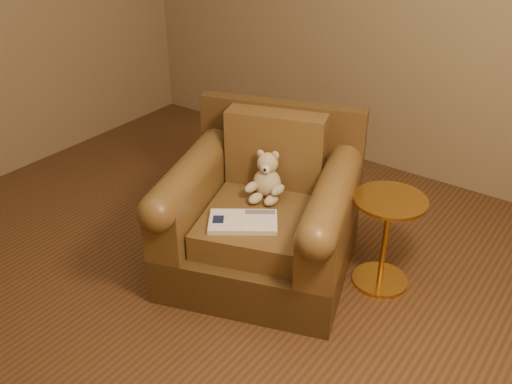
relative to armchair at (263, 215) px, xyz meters
The scene contains 5 objects.
floor 0.58m from the armchair, 109.90° to the right, with size 4.00×4.00×0.00m, color #50321B.
armchair is the anchor object (origin of this frame).
teddy_bear 0.19m from the armchair, 113.14° to the left, with size 0.20×0.23×0.27m.
guidebook 0.25m from the armchair, 81.19° to the right, with size 0.40×0.37×0.03m.
side_table 0.66m from the armchair, 22.19° to the left, with size 0.38×0.38×0.53m.
Camera 1 is at (1.67, -1.68, 1.97)m, focal length 40.00 mm.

